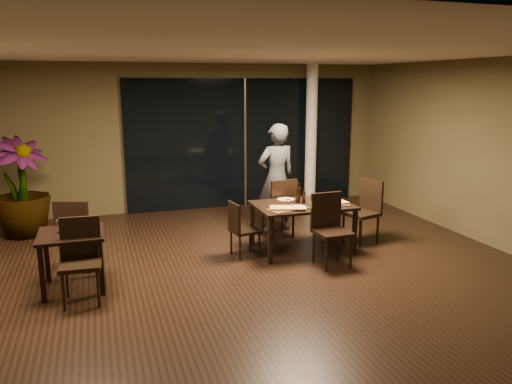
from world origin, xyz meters
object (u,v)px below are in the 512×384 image
(chair_main_left, at_px, (241,227))
(bottle_a, at_px, (298,193))
(diner, at_px, (276,178))
(side_table, at_px, (71,242))
(bottle_b, at_px, (304,196))
(chair_side_far, at_px, (76,231))
(chair_side_near, at_px, (81,255))
(potted_plant, at_px, (21,187))
(chair_main_near, at_px, (330,225))
(bottle_c, at_px, (298,192))
(chair_main_far, at_px, (280,205))
(chair_main_right, at_px, (365,208))
(main_table, at_px, (302,209))

(chair_main_left, xyz_separation_m, bottle_a, (0.97, 0.09, 0.43))
(diner, relative_size, bottle_a, 6.09)
(chair_main_left, bearing_deg, diner, -49.67)
(side_table, relative_size, bottle_b, 3.14)
(chair_side_far, relative_size, chair_side_near, 1.02)
(chair_side_far, relative_size, diner, 0.54)
(chair_side_far, height_order, potted_plant, potted_plant)
(side_table, xyz_separation_m, chair_main_near, (3.54, -0.18, -0.04))
(bottle_a, relative_size, bottle_c, 0.96)
(diner, bearing_deg, chair_main_far, 72.48)
(chair_side_far, xyz_separation_m, chair_side_near, (0.08, -1.05, -0.01))
(potted_plant, relative_size, bottle_c, 5.23)
(chair_main_far, height_order, chair_main_near, chair_main_near)
(potted_plant, height_order, bottle_b, potted_plant)
(chair_main_left, distance_m, chair_main_right, 2.19)
(bottle_b, height_order, bottle_c, bottle_c)
(bottle_b, bearing_deg, potted_plant, 153.31)
(chair_main_near, bearing_deg, bottle_b, 96.35)
(chair_main_near, bearing_deg, diner, 92.99)
(chair_main_near, bearing_deg, chair_side_far, 164.58)
(chair_main_near, distance_m, chair_main_right, 1.28)
(diner, bearing_deg, bottle_c, 83.96)
(chair_side_far, distance_m, diner, 3.51)
(diner, distance_m, bottle_b, 1.10)
(side_table, height_order, chair_main_left, chair_main_left)
(bottle_b, bearing_deg, bottle_c, 114.78)
(side_table, relative_size, chair_side_near, 0.78)
(bottle_a, xyz_separation_m, bottle_b, (0.08, -0.05, -0.03))
(chair_main_right, relative_size, potted_plant, 0.61)
(chair_main_right, distance_m, bottle_b, 1.17)
(side_table, distance_m, diner, 3.77)
(chair_side_far, relative_size, bottle_a, 3.29)
(side_table, distance_m, chair_main_far, 3.50)
(side_table, height_order, chair_side_far, chair_side_far)
(potted_plant, xyz_separation_m, bottle_a, (4.25, -2.12, 0.05))
(side_table, bearing_deg, bottle_c, 10.77)
(side_table, bearing_deg, bottle_a, 9.91)
(main_table, relative_size, chair_main_far, 1.45)
(chair_main_far, relative_size, bottle_a, 3.28)
(chair_side_far, xyz_separation_m, bottle_b, (3.40, -0.12, 0.30))
(chair_main_near, distance_m, bottle_b, 0.78)
(bottle_c, bearing_deg, chair_main_far, 99.50)
(bottle_b, bearing_deg, chair_side_near, -164.37)
(side_table, relative_size, chair_main_right, 0.77)
(chair_main_near, bearing_deg, bottle_c, 98.68)
(chair_main_right, distance_m, chair_side_near, 4.55)
(side_table, relative_size, bottle_a, 2.54)
(chair_main_left, bearing_deg, chair_main_right, -96.25)
(chair_main_left, height_order, diner, diner)
(bottle_a, bearing_deg, chair_main_far, 95.96)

